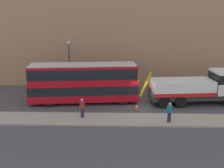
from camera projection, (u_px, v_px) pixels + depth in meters
name	position (u px, v px, depth m)	size (l,w,h in m)	color
ground_plane	(143.00, 104.00, 27.58)	(120.00, 120.00, 0.00)	#424247
near_kerb	(147.00, 120.00, 23.51)	(60.00, 2.80, 0.15)	gray
building_facade	(141.00, 20.00, 32.48)	(60.00, 1.50, 16.00)	#9E7A5B
recovery_tow_truck	(199.00, 87.00, 27.47)	(10.24, 3.55, 3.67)	#2D2D2D
double_decker_bus	(83.00, 82.00, 27.63)	(11.20, 3.67, 4.06)	#B70C19
pedestrian_onlooker	(82.00, 108.00, 23.71)	(0.45, 0.48, 1.71)	#232333
pedestrian_bystander	(169.00, 113.00, 22.69)	(0.46, 0.38, 1.71)	#232333
traffic_cone_near_bus	(137.00, 107.00, 25.89)	(0.36, 0.36, 0.72)	orange
street_lamp	(69.00, 61.00, 31.81)	(0.36, 0.36, 5.83)	#38383D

